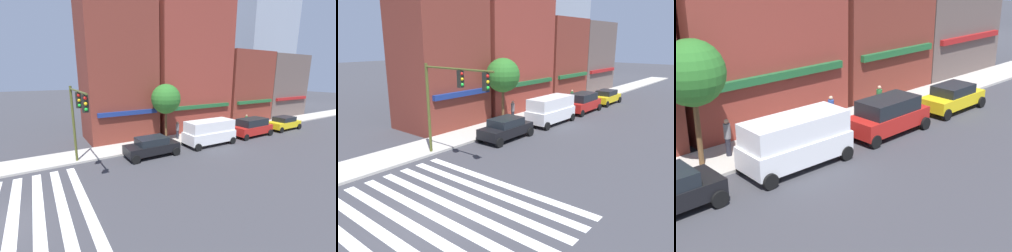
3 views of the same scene
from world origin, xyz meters
The scene contains 11 objects.
sidewalk_left centered at (0.00, 7.50, 0.07)m, with size 120.00×3.00×0.15m.
storefront_row centered at (21.78, 11.50, 6.53)m, with size 34.08×5.30×15.41m.
traffic_signal centered at (4.81, 4.30, 4.21)m, with size 0.32×5.55×5.74m.
sedan_black centered at (10.31, 4.70, 0.84)m, with size 4.41×2.02×1.59m.
van_white centered at (16.39, 4.70, 1.29)m, with size 5.03×2.22×2.34m.
suv_red centered at (22.39, 4.70, 1.03)m, with size 4.74×2.12×1.94m.
sedan_yellow centered at (28.20, 4.70, 0.84)m, with size 4.43×2.02×1.59m.
pedestrian_blue_shirt centered at (20.55, 7.09, 1.07)m, with size 0.32×0.32×1.77m.
pedestrian_grey_coat centered at (14.65, 7.53, 1.07)m, with size 0.32×0.32×1.77m.
pedestrian_green_top centered at (23.92, 6.76, 1.07)m, with size 0.32×0.32×1.77m.
street_tree centered at (13.28, 7.50, 4.25)m, with size 2.82×2.82×5.53m.
Camera 1 is at (2.51, -10.90, 6.47)m, focal length 24.00 mm.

